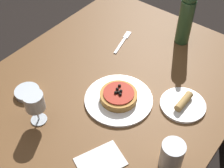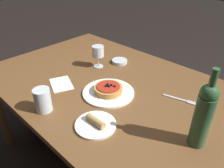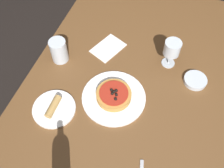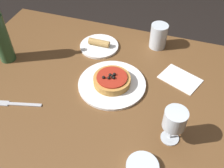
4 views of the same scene
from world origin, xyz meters
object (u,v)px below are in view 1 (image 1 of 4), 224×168
(wine_glass, at_px, (34,103))
(water_cup, at_px, (172,156))
(wine_bottle, at_px, (186,16))
(side_plate, at_px, (183,104))
(side_bowl, at_px, (27,92))
(dinner_plate, at_px, (119,99))
(fork, at_px, (123,41))
(dining_table, at_px, (94,112))
(pizza, at_px, (119,96))

(wine_glass, height_order, water_cup, wine_glass)
(wine_bottle, distance_m, side_plate, 0.47)
(side_plate, bearing_deg, side_bowl, -57.51)
(wine_glass, relative_size, water_cup, 1.22)
(dinner_plate, relative_size, fork, 1.52)
(dining_table, height_order, dinner_plate, dinner_plate)
(wine_bottle, xyz_separation_m, fork, (0.19, -0.24, -0.15))
(wine_glass, height_order, side_plate, wine_glass)
(side_bowl, height_order, fork, side_bowl)
(side_bowl, xyz_separation_m, side_plate, (-0.36, 0.57, -0.00))
(wine_bottle, height_order, water_cup, wine_bottle)
(wine_bottle, distance_m, fork, 0.34)
(side_plate, bearing_deg, fork, -113.07)
(water_cup, xyz_separation_m, side_bowl, (0.09, -0.67, -0.05))
(pizza, relative_size, water_cup, 1.30)
(dinner_plate, bearing_deg, side_plate, 121.96)
(dinner_plate, distance_m, wine_glass, 0.36)
(side_plate, bearing_deg, water_cup, 19.99)
(dinner_plate, relative_size, water_cup, 2.38)
(dining_table, height_order, side_bowl, side_bowl)
(dining_table, xyz_separation_m, fork, (-0.42, -0.15, 0.07))
(side_bowl, distance_m, fork, 0.57)
(wine_glass, xyz_separation_m, side_bowl, (-0.07, -0.15, -0.10))
(wine_bottle, height_order, side_plate, wine_bottle)
(water_cup, xyz_separation_m, side_plate, (-0.28, -0.10, -0.05))
(wine_glass, height_order, fork, wine_glass)
(water_cup, distance_m, fork, 0.74)
(dining_table, height_order, wine_bottle, wine_bottle)
(wine_bottle, relative_size, water_cup, 2.88)
(dinner_plate, height_order, side_plate, side_plate)
(water_cup, bearing_deg, fork, -130.07)
(pizza, distance_m, water_cup, 0.36)
(pizza, height_order, wine_bottle, wine_bottle)
(wine_bottle, relative_size, side_plate, 1.84)
(wine_glass, bearing_deg, pizza, 146.25)
(side_bowl, bearing_deg, dinner_plate, 122.86)
(dining_table, xyz_separation_m, pizza, (-0.07, 0.08, 0.10))
(pizza, xyz_separation_m, side_bowl, (0.22, -0.34, -0.02))
(pizza, bearing_deg, dining_table, -48.27)
(dining_table, distance_m, side_bowl, 0.31)
(pizza, xyz_separation_m, wine_bottle, (-0.53, 0.01, 0.13))
(dining_table, height_order, water_cup, water_cup)
(dinner_plate, distance_m, side_bowl, 0.40)
(water_cup, relative_size, fork, 0.64)
(wine_glass, xyz_separation_m, side_plate, (-0.43, 0.42, -0.10))
(wine_bottle, relative_size, fork, 1.84)
(wine_bottle, bearing_deg, dinner_plate, -1.01)
(dining_table, height_order, fork, fork)
(side_bowl, bearing_deg, side_plate, 122.49)
(wine_glass, bearing_deg, dinner_plate, 146.23)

